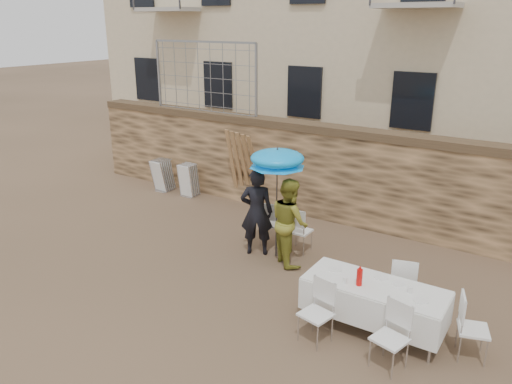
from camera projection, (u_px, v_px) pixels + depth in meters
The scene contains 17 objects.
ground at pixel (166, 301), 8.44m from camera, with size 80.00×80.00×0.00m, color brown.
stone_wall at pixel (305, 169), 12.05m from camera, with size 13.00×0.50×2.20m, color olive.
chain_link_fence at pixel (204, 78), 12.94m from camera, with size 3.20×0.06×1.80m, color gray, non-canonical shape.
man_suit at pixel (257, 212), 9.92m from camera, with size 0.65×0.43×1.79m, color black.
woman_dress at pixel (290, 222), 9.55m from camera, with size 0.83×0.65×1.71m, color gold.
umbrella at pixel (277, 162), 9.45m from camera, with size 1.07×1.07×2.09m.
couple_chair_left at pixel (271, 222), 10.49m from camera, with size 0.48×0.48×0.96m, color white, non-canonical shape.
couple_chair_right at pixel (300, 230), 10.13m from camera, with size 0.48×0.48×0.96m, color white, non-canonical shape.
banquet_table at pixel (375, 287), 7.45m from camera, with size 2.10×0.85×0.78m.
soda_bottle at pixel (359, 277), 7.37m from camera, with size 0.09×0.09×0.26m, color red.
table_chair_front_left at pixel (316, 313), 7.24m from camera, with size 0.48×0.48×0.96m, color white, non-canonical shape.
table_chair_front_right at pixel (390, 338), 6.67m from camera, with size 0.48×0.48×0.96m, color white, non-canonical shape.
table_chair_back at pixel (403, 283), 8.06m from camera, with size 0.48×0.48×0.96m, color white, non-canonical shape.
table_chair_side at pixel (474, 328), 6.89m from camera, with size 0.48×0.48×0.96m, color white, non-canonical shape.
chair_stack_left at pixel (168, 173), 13.97m from camera, with size 0.46×0.55×0.92m, color white, non-canonical shape.
chair_stack_right at pixel (192, 178), 13.51m from camera, with size 0.46×0.47×0.92m, color white, non-canonical shape.
wood_planks at pixel (242, 167), 12.57m from camera, with size 0.70×0.20×2.00m, color #A37749, non-canonical shape.
Camera 1 is at (5.28, -5.37, 4.49)m, focal length 35.00 mm.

